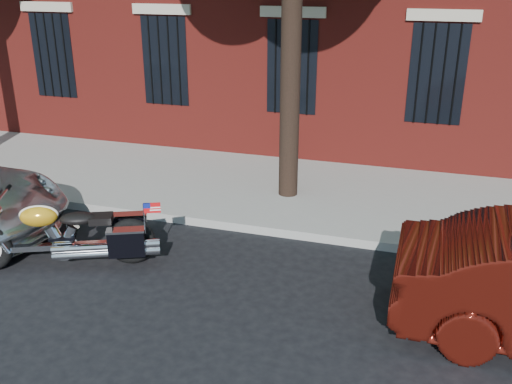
% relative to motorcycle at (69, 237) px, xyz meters
% --- Properties ---
extents(ground, '(120.00, 120.00, 0.00)m').
position_rel_motorcycle_xyz_m(ground, '(1.95, 0.59, -0.50)').
color(ground, black).
rests_on(ground, ground).
extents(curb, '(40.00, 0.16, 0.15)m').
position_rel_motorcycle_xyz_m(curb, '(1.95, 1.97, -0.42)').
color(curb, gray).
rests_on(curb, ground).
extents(sidewalk, '(40.00, 3.60, 0.15)m').
position_rel_motorcycle_xyz_m(sidewalk, '(1.95, 3.85, -0.42)').
color(sidewalk, gray).
rests_on(sidewalk, ground).
extents(motorcycle, '(2.84, 1.54, 1.48)m').
position_rel_motorcycle_xyz_m(motorcycle, '(0.00, 0.00, 0.00)').
color(motorcycle, black).
rests_on(motorcycle, ground).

